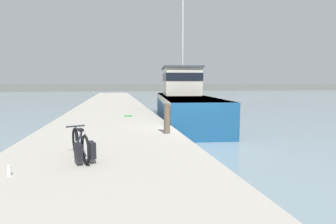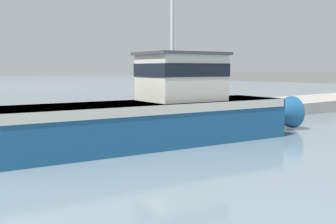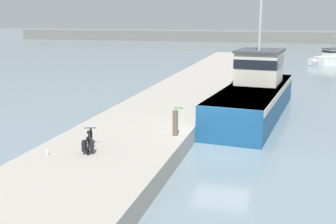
{
  "view_description": "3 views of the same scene",
  "coord_description": "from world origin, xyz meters",
  "px_view_note": "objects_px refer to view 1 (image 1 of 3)",
  "views": [
    {
      "loc": [
        -3.47,
        -10.41,
        2.49
      ],
      "look_at": [
        -0.92,
        2.2,
        1.09
      ],
      "focal_mm": 28.0,
      "sensor_mm": 36.0,
      "label": 1
    },
    {
      "loc": [
        14.02,
        -3.82,
        2.98
      ],
      "look_at": [
        -0.15,
        7.71,
        1.09
      ],
      "focal_mm": 45.0,
      "sensor_mm": 36.0,
      "label": 2
    },
    {
      "loc": [
        2.33,
        -17.65,
        5.52
      ],
      "look_at": [
        -3.06,
        2.29,
        0.81
      ],
      "focal_mm": 45.0,
      "sensor_mm": 36.0,
      "label": 3
    }
  ],
  "objects_px": {
    "fishing_boat_main": "(183,101)",
    "bicycle_touring": "(82,146)",
    "boat_red_outer": "(183,93)",
    "water_bottle_by_bike": "(9,171)",
    "mooring_post": "(167,119)"
  },
  "relations": [
    {
      "from": "fishing_boat_main",
      "to": "bicycle_touring",
      "type": "distance_m",
      "value": 12.14
    },
    {
      "from": "fishing_boat_main",
      "to": "boat_red_outer",
      "type": "xyz_separation_m",
      "value": [
        7.59,
        29.07,
        -0.53
      ]
    },
    {
      "from": "mooring_post",
      "to": "water_bottle_by_bike",
      "type": "distance_m",
      "value": 5.2
    },
    {
      "from": "bicycle_touring",
      "to": "water_bottle_by_bike",
      "type": "relative_size",
      "value": 7.79
    },
    {
      "from": "water_bottle_by_bike",
      "to": "fishing_boat_main",
      "type": "bearing_deg",
      "value": 61.21
    },
    {
      "from": "fishing_boat_main",
      "to": "bicycle_touring",
      "type": "height_order",
      "value": "fishing_boat_main"
    },
    {
      "from": "boat_red_outer",
      "to": "water_bottle_by_bike",
      "type": "bearing_deg",
      "value": 122.27
    },
    {
      "from": "fishing_boat_main",
      "to": "boat_red_outer",
      "type": "distance_m",
      "value": 30.05
    },
    {
      "from": "bicycle_touring",
      "to": "water_bottle_by_bike",
      "type": "xyz_separation_m",
      "value": [
        -1.22,
        -0.79,
        -0.22
      ]
    },
    {
      "from": "bicycle_touring",
      "to": "water_bottle_by_bike",
      "type": "bearing_deg",
      "value": -166.12
    },
    {
      "from": "bicycle_touring",
      "to": "mooring_post",
      "type": "bearing_deg",
      "value": 28.84
    },
    {
      "from": "mooring_post",
      "to": "water_bottle_by_bike",
      "type": "xyz_separation_m",
      "value": [
        -3.74,
        -3.59,
        -0.42
      ]
    },
    {
      "from": "fishing_boat_main",
      "to": "boat_red_outer",
      "type": "bearing_deg",
      "value": 81.74
    },
    {
      "from": "boat_red_outer",
      "to": "bicycle_touring",
      "type": "relative_size",
      "value": 4.17
    },
    {
      "from": "water_bottle_by_bike",
      "to": "bicycle_touring",
      "type": "bearing_deg",
      "value": 32.98
    }
  ]
}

